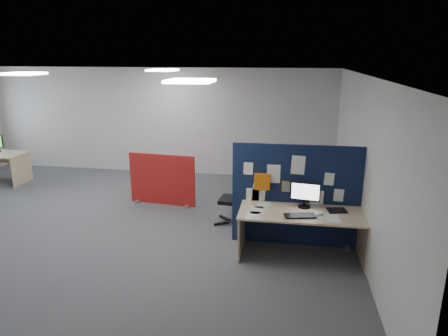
# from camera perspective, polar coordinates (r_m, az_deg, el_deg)

# --- Properties ---
(floor) EXTENTS (9.00, 9.00, 0.00)m
(floor) POSITION_cam_1_polar(r_m,az_deg,el_deg) (7.73, -17.20, -7.77)
(floor) COLOR #4C4E53
(floor) RESTS_ON ground
(ceiling) EXTENTS (9.00, 7.00, 0.02)m
(ceiling) POSITION_cam_1_polar(r_m,az_deg,el_deg) (7.12, -19.01, 12.58)
(ceiling) COLOR white
(ceiling) RESTS_ON wall_back
(wall_back) EXTENTS (9.00, 0.02, 2.70)m
(wall_back) POSITION_cam_1_polar(r_m,az_deg,el_deg) (10.47, -9.41, 6.61)
(wall_back) COLOR silver
(wall_back) RESTS_ON floor
(wall_right) EXTENTS (0.02, 7.00, 2.70)m
(wall_right) POSITION_cam_1_polar(r_m,az_deg,el_deg) (6.62, 19.22, 0.47)
(wall_right) COLOR silver
(wall_right) RESTS_ON floor
(ceiling_lights) EXTENTS (4.10, 4.10, 0.04)m
(ceiling_lights) POSITION_cam_1_polar(r_m,az_deg,el_deg) (7.58, -14.32, 12.87)
(ceiling_lights) COLOR white
(ceiling_lights) RESTS_ON ceiling
(navy_divider) EXTENTS (2.03, 0.30, 1.67)m
(navy_divider) POSITION_cam_1_polar(r_m,az_deg,el_deg) (6.48, 10.00, -3.93)
(navy_divider) COLOR #0F1A3A
(navy_divider) RESTS_ON floor
(main_desk) EXTENTS (1.89, 0.84, 0.73)m
(main_desk) POSITION_cam_1_polar(r_m,az_deg,el_deg) (6.26, 10.99, -7.41)
(main_desk) COLOR #D3AC87
(main_desk) RESTS_ON floor
(monitor_main) EXTENTS (0.46, 0.19, 0.40)m
(monitor_main) POSITION_cam_1_polar(r_m,az_deg,el_deg) (6.26, 11.49, -3.60)
(monitor_main) COLOR black
(monitor_main) RESTS_ON main_desk
(keyboard) EXTENTS (0.48, 0.27, 0.02)m
(keyboard) POSITION_cam_1_polar(r_m,az_deg,el_deg) (5.97, 10.80, -6.72)
(keyboard) COLOR black
(keyboard) RESTS_ON main_desk
(mouse) EXTENTS (0.10, 0.06, 0.03)m
(mouse) POSITION_cam_1_polar(r_m,az_deg,el_deg) (6.06, 13.53, -6.51)
(mouse) COLOR #ABABB0
(mouse) RESTS_ON main_desk
(paper_tray) EXTENTS (0.32, 0.27, 0.01)m
(paper_tray) POSITION_cam_1_polar(r_m,az_deg,el_deg) (6.31, 15.82, -5.84)
(paper_tray) COLOR black
(paper_tray) RESTS_ON main_desk
(red_divider) EXTENTS (1.41, 0.30, 1.06)m
(red_divider) POSITION_cam_1_polar(r_m,az_deg,el_deg) (8.31, -8.83, -1.72)
(red_divider) COLOR maroon
(red_divider) RESTS_ON floor
(office_chair) EXTENTS (0.68, 0.69, 1.05)m
(office_chair) POSITION_cam_1_polar(r_m,az_deg,el_deg) (7.21, 2.06, -3.68)
(office_chair) COLOR black
(office_chair) RESTS_ON floor
(desk_papers) EXTENTS (1.38, 0.89, 0.00)m
(desk_papers) POSITION_cam_1_polar(r_m,az_deg,el_deg) (6.14, 9.22, -6.10)
(desk_papers) COLOR white
(desk_papers) RESTS_ON main_desk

